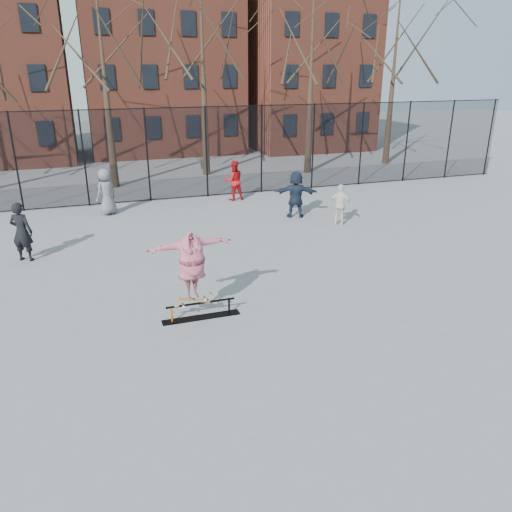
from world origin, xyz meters
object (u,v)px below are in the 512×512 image
object	(u,v)px
skate_rail	(201,312)
bystander_grey	(106,192)
bystander_white	(340,205)
bystander_navy	(296,194)
skater	(192,267)
bystander_black	(22,232)
bystander_red	(234,181)
skateboard	(194,301)

from	to	relation	value
skate_rail	bystander_grey	bearing A→B (deg)	99.27
bystander_grey	bystander_white	distance (m)	9.22
bystander_white	bystander_navy	size ratio (longest dim) A/B	0.84
skate_rail	skater	xyz separation A→B (m)	(-0.16, 0.00, 1.15)
bystander_grey	bystander_black	world-z (taller)	bystander_grey
bystander_red	bystander_navy	distance (m)	3.70
skate_rail	skater	bearing A→B (deg)	180.00
bystander_red	bystander_white	xyz separation A→B (m)	(2.72, -4.86, -0.10)
skate_rail	bystander_red	xyz separation A→B (m)	(3.85, 10.52, 0.71)
skateboard	bystander_grey	xyz separation A→B (m)	(-1.45, 9.89, 0.47)
skate_rail	bystander_black	distance (m)	6.95
skater	bystander_red	bearing A→B (deg)	63.12
bystander_grey	skate_rail	bearing A→B (deg)	62.20
skater	bystander_black	size ratio (longest dim) A/B	1.08
bystander_red	bystander_grey	bearing A→B (deg)	5.50
skate_rail	bystander_white	xyz separation A→B (m)	(6.57, 5.65, 0.61)
skate_rail	bystander_grey	size ratio (longest dim) A/B	1.00
bystander_grey	bystander_white	world-z (taller)	bystander_grey
skateboard	bystander_grey	distance (m)	10.00
bystander_red	bystander_navy	world-z (taller)	bystander_navy
bystander_black	bystander_white	xyz separation A→B (m)	(10.87, 0.25, -0.15)
skater	bystander_white	distance (m)	8.81
skateboard	skater	world-z (taller)	skater
bystander_navy	skate_rail	bearing A→B (deg)	74.50
bystander_grey	bystander_black	distance (m)	5.23
bystander_red	bystander_white	distance (m)	5.57
bystander_grey	bystander_red	xyz separation A→B (m)	(5.47, 0.63, -0.06)
skateboard	bystander_red	size ratio (longest dim) A/B	0.47
bystander_white	bystander_navy	distance (m)	1.91
bystander_grey	bystander_navy	distance (m)	7.53
skate_rail	bystander_white	distance (m)	8.69
skater	bystander_black	bearing A→B (deg)	121.47
bystander_black	bystander_white	size ratio (longest dim) A/B	1.19
bystander_white	skate_rail	bearing A→B (deg)	76.47
skate_rail	bystander_black	size ratio (longest dim) A/B	1.01
bystander_black	bystander_navy	xyz separation A→B (m)	(9.70, 1.76, -0.00)
skater	bystander_black	distance (m)	6.81
bystander_red	bystander_white	size ratio (longest dim) A/B	1.13
skateboard	bystander_navy	bearing A→B (deg)	52.13
skateboard	bystander_black	distance (m)	6.82
bystander_grey	bystander_navy	bearing A→B (deg)	121.70
skateboard	skater	size ratio (longest dim) A/B	0.41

